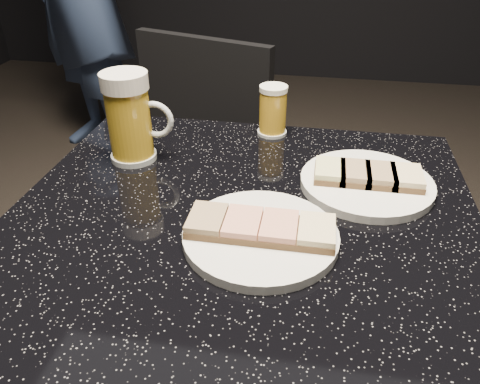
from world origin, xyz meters
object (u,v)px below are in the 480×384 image
object	(u,v)px
plate_large	(261,236)
beer_mug	(130,117)
chair	(185,185)
table	(240,335)
beer_tumbler	(273,110)
plate_small	(366,183)

from	to	relation	value
plate_large	beer_mug	size ratio (longest dim) A/B	1.35
plate_large	chair	xyz separation A→B (m)	(-0.27, 0.52, -0.26)
table	beer_tumbler	bearing A→B (deg)	88.02
beer_mug	table	bearing A→B (deg)	-35.97
table	beer_mug	bearing A→B (deg)	144.03
plate_small	beer_mug	world-z (taller)	beer_mug
plate_large	plate_small	bearing A→B (deg)	48.43
plate_large	table	distance (m)	0.25
plate_small	chair	distance (m)	0.61
chair	plate_small	bearing A→B (deg)	-39.92
beer_tumbler	chair	bearing A→B (deg)	144.81
beer_tumbler	plate_small	bearing A→B (deg)	-45.62
plate_large	plate_small	world-z (taller)	same
beer_mug	beer_tumbler	distance (m)	0.28
table	beer_mug	distance (m)	0.42
table	beer_tumbler	distance (m)	0.42
beer_mug	plate_large	bearing A→B (deg)	-37.93
plate_small	beer_tumbler	size ratio (longest dim) A/B	2.18
table	beer_tumbler	xyz separation A→B (m)	(0.01, 0.31, 0.29)
plate_large	beer_mug	world-z (taller)	beer_mug
plate_small	table	distance (m)	0.34
table	plate_small	bearing A→B (deg)	35.00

